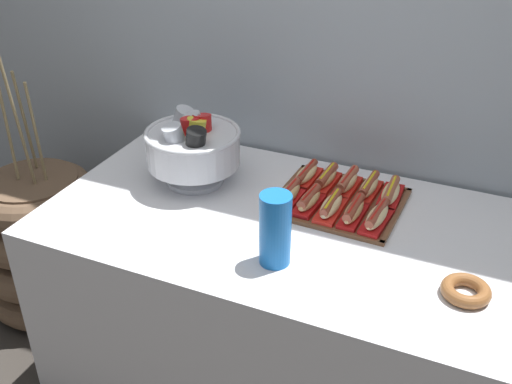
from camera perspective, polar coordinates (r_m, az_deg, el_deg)
ground_plane at (r=2.43m, az=1.66°, el=-17.44°), size 10.00×10.00×0.00m
back_wall at (r=2.16m, az=7.44°, el=16.82°), size 6.00×0.10×2.60m
buffet_table at (r=2.15m, az=1.82°, el=-10.35°), size 1.49×0.86×0.75m
floor_vase at (r=2.75m, az=-19.35°, el=-4.62°), size 0.56×0.56×1.19m
serving_tray at (r=2.02m, az=7.83°, el=-0.97°), size 0.42×0.37×0.01m
hot_dog_0 at (r=1.98m, az=3.02°, el=-0.36°), size 0.07×0.18×0.06m
hot_dog_1 at (r=1.96m, az=5.04°, el=-0.81°), size 0.07×0.16×0.06m
hot_dog_2 at (r=1.94m, az=7.10°, el=-1.37°), size 0.07×0.18×0.06m
hot_dog_3 at (r=1.92m, az=9.21°, el=-1.84°), size 0.06×0.17×0.06m
hot_dog_4 at (r=1.91m, az=11.35°, el=-2.35°), size 0.08×0.18×0.06m
hot_dog_5 at (r=2.12m, az=4.77°, el=1.63°), size 0.07×0.17×0.06m
hot_dog_6 at (r=2.09m, az=6.68°, el=1.27°), size 0.07×0.17×0.06m
hot_dog_7 at (r=2.07m, az=8.63°, el=0.88°), size 0.07×0.17×0.06m
hot_dog_8 at (r=2.06m, az=10.60°, el=0.40°), size 0.07×0.17×0.06m
hot_dog_9 at (r=2.05m, az=12.60°, el=-0.14°), size 0.07×0.18×0.06m
punch_bowl at (r=2.08m, az=-5.99°, el=4.38°), size 0.33×0.33×0.25m
cup_stack at (r=1.68m, az=1.83°, el=-3.56°), size 0.09×0.09×0.22m
donut at (r=1.70m, az=19.23°, el=-8.79°), size 0.13×0.13×0.04m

